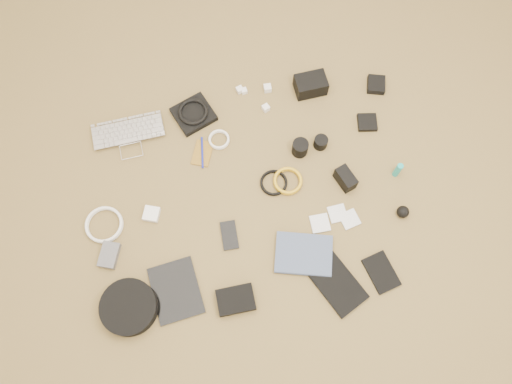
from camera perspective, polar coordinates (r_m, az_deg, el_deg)
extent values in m
cube|color=olive|center=(2.21, -0.98, -0.82)|extent=(4.00, 4.00, 0.04)
imported|color=silver|center=(2.36, -14.23, 5.76)|extent=(0.33, 0.24, 0.03)
cube|color=black|center=(2.36, -7.14, 8.81)|extent=(0.22, 0.21, 0.03)
torus|color=black|center=(2.34, -7.21, 9.08)|extent=(0.16, 0.16, 0.02)
cube|color=white|center=(2.41, -1.87, 11.60)|extent=(0.04, 0.04, 0.03)
cube|color=white|center=(2.41, -1.37, 11.48)|extent=(0.03, 0.03, 0.02)
cube|color=white|center=(2.41, 1.33, 11.78)|extent=(0.04, 0.04, 0.03)
cube|color=white|center=(2.36, 1.13, 9.58)|extent=(0.04, 0.04, 0.03)
cube|color=black|center=(2.40, 6.26, 12.08)|extent=(0.15, 0.11, 0.08)
cube|color=black|center=(2.49, 13.57, 11.85)|extent=(0.10, 0.11, 0.03)
cube|color=olive|center=(2.28, -6.14, 4.44)|extent=(0.12, 0.15, 0.01)
cylinder|color=#141EA4|center=(2.27, -6.16, 4.52)|extent=(0.03, 0.15, 0.01)
torus|color=white|center=(2.30, -4.24, 5.94)|extent=(0.13, 0.13, 0.01)
cylinder|color=black|center=(2.25, 5.06, 5.05)|extent=(0.08, 0.08, 0.08)
cylinder|color=black|center=(2.28, 7.40, 5.64)|extent=(0.08, 0.08, 0.06)
cube|color=black|center=(2.38, 12.59, 7.77)|extent=(0.10, 0.10, 0.02)
cube|color=white|center=(2.20, -11.85, -2.48)|extent=(0.08, 0.08, 0.03)
torus|color=white|center=(2.24, -16.91, -3.64)|extent=(0.20, 0.20, 0.01)
torus|color=black|center=(2.21, 2.04, 1.01)|extent=(0.16, 0.16, 0.01)
torus|color=gold|center=(2.21, 3.64, 1.20)|extent=(0.16, 0.16, 0.01)
cube|color=black|center=(2.22, 10.18, 1.51)|extent=(0.09, 0.12, 0.08)
cylinder|color=teal|center=(2.27, 15.89, 2.43)|extent=(0.03, 0.03, 0.09)
cube|color=#555459|center=(2.19, -16.43, -6.93)|extent=(0.11, 0.13, 0.03)
cube|color=black|center=(2.11, -9.13, -11.05)|extent=(0.21, 0.26, 0.01)
cube|color=black|center=(2.14, -3.06, -4.96)|extent=(0.07, 0.13, 0.01)
cube|color=silver|center=(2.17, 7.32, -3.58)|extent=(0.08, 0.08, 0.01)
cube|color=silver|center=(2.19, 9.29, -2.45)|extent=(0.08, 0.08, 0.01)
cube|color=silver|center=(2.19, 10.64, -3.08)|extent=(0.09, 0.09, 0.01)
sphere|color=black|center=(2.23, 16.44, -2.19)|extent=(0.07, 0.07, 0.05)
cylinder|color=black|center=(2.12, -14.31, -12.65)|extent=(0.27, 0.27, 0.06)
cube|color=black|center=(2.07, -2.33, -12.22)|extent=(0.15, 0.11, 0.04)
imported|color=#414F6E|center=(2.10, 5.34, -9.45)|extent=(0.28, 0.24, 0.02)
cube|color=black|center=(2.12, 9.26, -10.36)|extent=(0.23, 0.28, 0.02)
cube|color=black|center=(2.16, 14.12, -8.90)|extent=(0.14, 0.18, 0.01)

